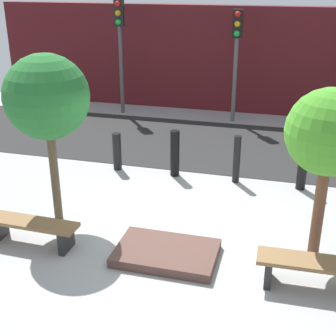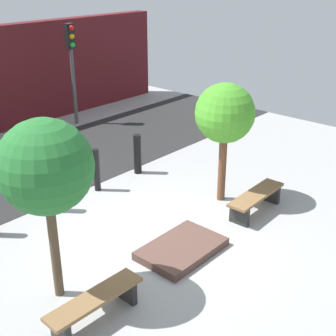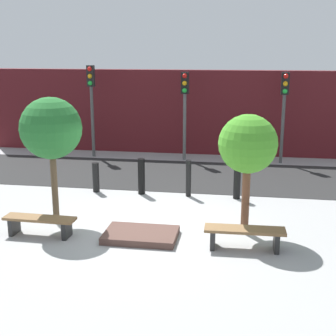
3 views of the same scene
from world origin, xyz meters
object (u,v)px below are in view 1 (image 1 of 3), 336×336
object	(u,v)px
planter_bed	(166,253)
tree_behind_right_bench	(329,134)
bench_right	(316,269)
bollard_left	(175,153)
bench_left	(31,228)
tree_behind_left_bench	(47,98)
bollard_center	(237,159)
bollard_right	(303,166)
bollard_far_left	(117,151)
traffic_light_west	(120,36)
traffic_light_mid_west	(236,45)

from	to	relation	value
planter_bed	tree_behind_right_bench	distance (m)	3.07
bench_right	bollard_left	bearing A→B (deg)	129.34
bench_left	planter_bed	xyz separation A→B (m)	(2.26, 0.20, -0.23)
tree_behind_left_bench	bollard_center	world-z (taller)	tree_behind_left_bench
bollard_left	bollard_right	world-z (taller)	bollard_left
bollard_far_left	bollard_left	world-z (taller)	bollard_left
tree_behind_left_bench	bollard_right	size ratio (longest dim) A/B	2.91
bollard_far_left	bollard_center	distance (m)	2.72
bollard_far_left	traffic_light_west	distance (m)	5.08
bollard_right	traffic_light_west	size ratio (longest dim) A/B	0.30
bollard_right	bollard_far_left	bearing A→B (deg)	180.00
tree_behind_left_bench	tree_behind_right_bench	bearing A→B (deg)	0.00
tree_behind_left_bench	bollard_left	xyz separation A→B (m)	(1.58, 2.47, -1.75)
bench_left	traffic_light_west	bearing A→B (deg)	100.84
tree_behind_right_bench	traffic_light_west	bearing A→B (deg)	130.04
traffic_light_west	planter_bed	bearing A→B (deg)	-65.07
bench_left	bench_right	world-z (taller)	bench_right
bench_left	tree_behind_left_bench	world-z (taller)	tree_behind_left_bench
planter_bed	bollard_right	distance (m)	3.82
bench_right	traffic_light_west	distance (m)	9.97
tree_behind_left_bench	traffic_light_mid_west	distance (m)	7.26
bench_right	bollard_center	size ratio (longest dim) A/B	1.61
bench_right	planter_bed	xyz separation A→B (m)	(-2.26, 0.20, -0.25)
planter_bed	traffic_light_west	bearing A→B (deg)	114.93
tree_behind_left_bench	traffic_light_mid_west	xyz separation A→B (m)	(2.26, 6.91, -0.01)
bench_left	traffic_light_mid_west	bearing A→B (deg)	75.41
planter_bed	tree_behind_right_bench	size ratio (longest dim) A/B	0.59
bench_left	bollard_right	bearing A→B (deg)	39.85
bench_right	bollard_left	size ratio (longest dim) A/B	1.62
bollard_far_left	traffic_light_west	world-z (taller)	traffic_light_west
bench_right	bollard_far_left	distance (m)	5.48
bench_left	bollard_left	xyz separation A→B (m)	(1.58, 3.40, 0.21)
bench_right	bollard_right	world-z (taller)	bollard_right
traffic_light_mid_west	bollard_far_left	bearing A→B (deg)	-114.69
bollard_left	traffic_light_west	distance (m)	5.60
bollard_right	tree_behind_right_bench	bearing A→B (deg)	-84.92
planter_bed	tree_behind_right_bench	world-z (taller)	tree_behind_right_bench
bench_left	bollard_right	world-z (taller)	bollard_right
planter_bed	bollard_right	size ratio (longest dim) A/B	1.55
bollard_far_left	bollard_left	bearing A→B (deg)	0.00
bench_right	bollard_right	distance (m)	3.41
bench_left	traffic_light_west	size ratio (longest dim) A/B	0.47
bollard_right	traffic_light_west	xyz separation A→B (m)	(-5.58, 4.43, 1.89)
tree_behind_right_bench	bench_right	bearing A→B (deg)	-90.00
tree_behind_left_bench	traffic_light_mid_west	size ratio (longest dim) A/B	0.93
bollard_left	traffic_light_west	size ratio (longest dim) A/B	0.30
tree_behind_left_bench	bollard_left	world-z (taller)	tree_behind_left_bench
tree_behind_right_bench	traffic_light_west	size ratio (longest dim) A/B	0.78
tree_behind_left_bench	traffic_light_west	distance (m)	7.03
bollard_far_left	traffic_light_mid_west	size ratio (longest dim) A/B	0.27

